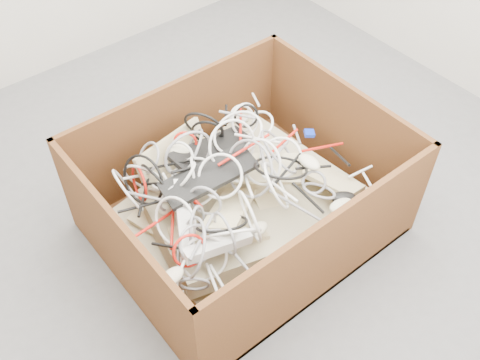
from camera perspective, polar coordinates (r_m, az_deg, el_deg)
ground at (r=2.82m, az=0.46°, el=-0.29°), size 3.00×3.00×0.00m
cardboard_box at (r=2.53m, az=-0.02°, el=-2.94°), size 1.21×1.01×0.55m
keyboard_pile at (r=2.43m, az=-0.44°, el=-0.36°), size 0.94×0.76×0.35m
mice_scatter at (r=2.31m, az=1.13°, el=-1.04°), size 0.92×0.80×0.20m
power_strip_left at (r=2.21m, az=-5.75°, el=-3.49°), size 0.19×0.28×0.12m
power_strip_right at (r=2.14m, az=-2.28°, el=-6.69°), size 0.29×0.10×0.09m
vga_plug at (r=2.60m, az=7.05°, el=4.74°), size 0.06×0.06×0.03m
cable_tangle at (r=2.28m, az=-2.68°, el=-0.31°), size 1.08×0.84×0.45m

